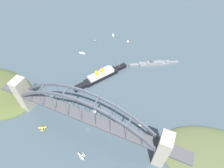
# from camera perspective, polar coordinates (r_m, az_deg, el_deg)

# --- Properties ---
(ground_plane) EXTENTS (1400.00, 1400.00, 0.00)m
(ground_plane) POSITION_cam_1_polar(r_m,az_deg,el_deg) (252.29, -7.56, -13.70)
(ground_plane) COLOR #3D4C56
(harbor_arch_bridge) EXTENTS (248.50, 17.40, 73.58)m
(harbor_arch_bridge) POSITION_cam_1_polar(r_m,az_deg,el_deg) (226.37, -8.32, -10.04)
(harbor_arch_bridge) COLOR #ADA38E
(harbor_arch_bridge) RESTS_ON ground
(ocean_liner) EXTENTS (58.16, 88.19, 18.24)m
(ocean_liner) POSITION_cam_1_polar(r_m,az_deg,el_deg) (302.62, -3.41, 2.57)
(ocean_liner) COLOR black
(ocean_liner) RESTS_ON ground
(naval_cruiser) EXTENTS (78.25, 47.32, 17.00)m
(naval_cruiser) POSITION_cam_1_polar(r_m,az_deg,el_deg) (335.25, 12.60, 6.13)
(naval_cruiser) COLOR slate
(naval_cruiser) RESTS_ON ground
(seaplane_taxiing_near_bridge) EXTENTS (9.92, 8.65, 4.94)m
(seaplane_taxiing_near_bridge) POSITION_cam_1_polar(r_m,az_deg,el_deg) (264.48, -20.48, -12.64)
(seaplane_taxiing_near_bridge) COLOR #B7B7B2
(seaplane_taxiing_near_bridge) RESTS_ON ground
(seaplane_second_in_formation) EXTENTS (11.17, 8.23, 4.86)m
(seaplane_second_in_formation) POSITION_cam_1_polar(r_m,az_deg,el_deg) (236.32, -9.32, -20.99)
(seaplane_second_in_formation) COLOR #B7B7B2
(seaplane_second_in_formation) RESTS_ON ground
(small_boat_0) EXTENTS (7.11, 4.42, 7.16)m
(small_boat_0) POSITION_cam_1_polar(r_m,az_deg,el_deg) (381.18, 4.90, 12.98)
(small_boat_0) COLOR #B2231E
(small_boat_0) RESTS_ON ground
(small_boat_1) EXTENTS (12.26, 3.82, 2.60)m
(small_boat_1) POSITION_cam_1_polar(r_m,az_deg,el_deg) (357.67, -9.14, 9.35)
(small_boat_1) COLOR silver
(small_boat_1) RESTS_ON ground
(small_boat_2) EXTENTS (10.06, 5.94, 9.01)m
(small_boat_2) POSITION_cam_1_polar(r_m,az_deg,el_deg) (397.11, 0.38, 14.88)
(small_boat_2) COLOR #2D6B3D
(small_boat_2) RESTS_ON ground
(small_boat_3) EXTENTS (5.90, 10.22, 11.82)m
(small_boat_3) POSITION_cam_1_polar(r_m,az_deg,el_deg) (261.15, -5.41, -7.81)
(small_boat_3) COLOR brown
(small_boat_3) RESTS_ON ground
(small_boat_4) EXTENTS (7.57, 3.02, 2.04)m
(small_boat_4) POSITION_cam_1_polar(r_m,az_deg,el_deg) (386.56, -5.17, 13.05)
(small_boat_4) COLOR #2D6B3D
(small_boat_4) RESTS_ON ground
(small_boat_5) EXTENTS (8.42, 4.91, 8.96)m
(small_boat_5) POSITION_cam_1_polar(r_m,az_deg,el_deg) (252.45, 8.66, -11.94)
(small_boat_5) COLOR brown
(small_boat_5) RESTS_ON ground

